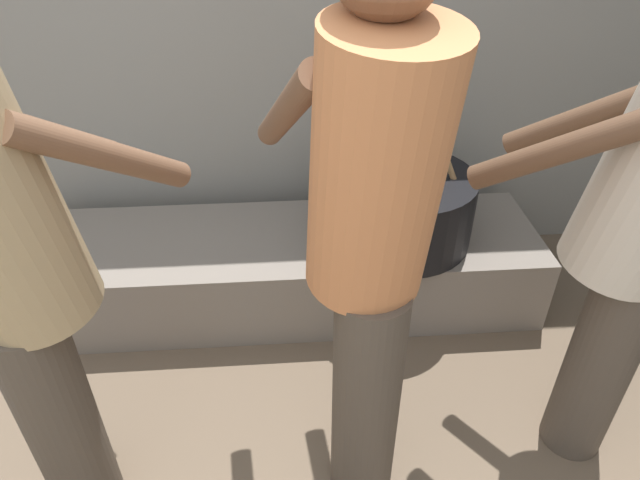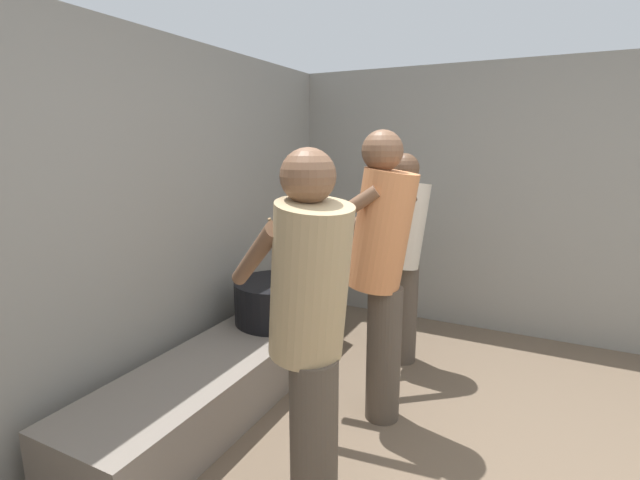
{
  "view_description": "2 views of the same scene",
  "coord_description": "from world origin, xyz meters",
  "px_view_note": "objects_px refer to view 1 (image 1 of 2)",
  "views": [
    {
      "loc": [
        0.66,
        -0.1,
        1.72
      ],
      "look_at": [
        0.77,
        1.4,
        0.66
      ],
      "focal_mm": 31.09,
      "sensor_mm": 36.0,
      "label": 1
    },
    {
      "loc": [
        -1.47,
        0.2,
        1.6
      ],
      "look_at": [
        0.72,
        1.29,
        1.08
      ],
      "focal_mm": 25.46,
      "sensor_mm": 36.0,
      "label": 2
    }
  ],
  "objects_px": {
    "cook_in_orange_shirt": "(372,235)",
    "cook_in_cream_shirt": "(639,231)",
    "cooking_pot_main": "(402,207)",
    "cook_in_tan_shirt": "(14,270)"
  },
  "relations": [
    {
      "from": "cooking_pot_main",
      "to": "cook_in_orange_shirt",
      "type": "relative_size",
      "value": 0.45
    },
    {
      "from": "cooking_pot_main",
      "to": "cook_in_orange_shirt",
      "type": "bearing_deg",
      "value": -108.11
    },
    {
      "from": "cooking_pot_main",
      "to": "cook_in_cream_shirt",
      "type": "bearing_deg",
      "value": -59.06
    },
    {
      "from": "cook_in_tan_shirt",
      "to": "cook_in_cream_shirt",
      "type": "bearing_deg",
      "value": 3.32
    },
    {
      "from": "cook_in_orange_shirt",
      "to": "cook_in_cream_shirt",
      "type": "bearing_deg",
      "value": 6.93
    },
    {
      "from": "cooking_pot_main",
      "to": "cook_in_tan_shirt",
      "type": "relative_size",
      "value": 0.47
    },
    {
      "from": "cook_in_tan_shirt",
      "to": "cook_in_cream_shirt",
      "type": "relative_size",
      "value": 1.03
    },
    {
      "from": "cook_in_tan_shirt",
      "to": "cook_in_cream_shirt",
      "type": "height_order",
      "value": "cook_in_tan_shirt"
    },
    {
      "from": "cook_in_orange_shirt",
      "to": "cook_in_cream_shirt",
      "type": "height_order",
      "value": "cook_in_orange_shirt"
    },
    {
      "from": "cooking_pot_main",
      "to": "cook_in_tan_shirt",
      "type": "height_order",
      "value": "cook_in_tan_shirt"
    }
  ]
}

